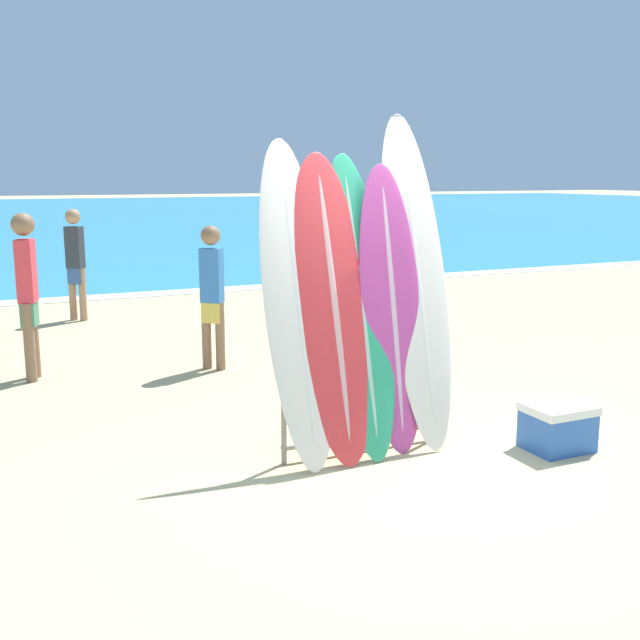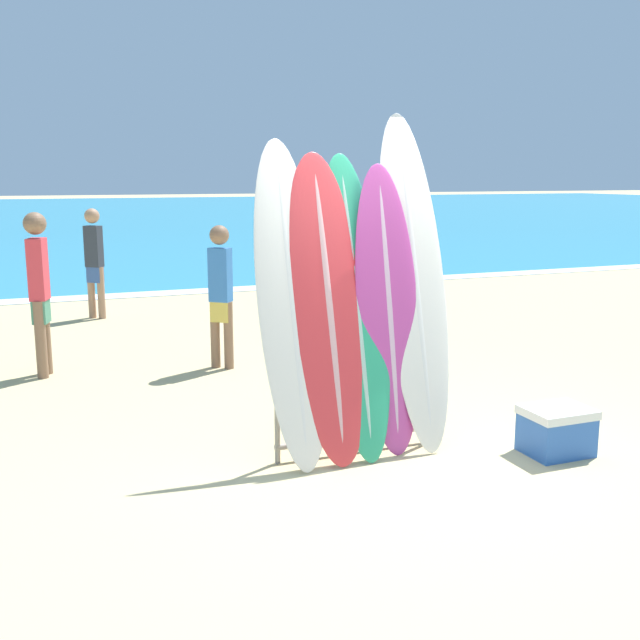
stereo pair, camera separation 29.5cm
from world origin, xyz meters
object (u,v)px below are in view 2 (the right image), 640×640
Objects in this scene: surfboard_slot_4 at (414,281)px; person_far_left at (221,291)px; surfboard_slot_1 at (328,307)px; person_mid_beach at (39,288)px; surfboard_slot_0 at (291,303)px; surfboard_slot_3 at (388,309)px; cooler_box at (556,430)px; surfboard_rack at (359,393)px; person_near_water at (94,259)px; surfboard_slot_2 at (356,306)px.

surfboard_slot_4 is 1.64× the size of person_far_left.
surfboard_slot_1 reaches higher than person_mid_beach.
surfboard_slot_3 is (0.75, -0.05, -0.09)m from surfboard_slot_0.
person_mid_beach is 5.20m from cooler_box.
surfboard_rack is at bearing 49.49° from person_mid_beach.
surfboard_rack is 2.88m from person_far_left.
surfboard_slot_1 is at bearing -40.40° from person_near_water.
person_far_left is at bearing -34.40° from person_near_water.
person_mid_beach is (-2.13, 3.15, -0.19)m from surfboard_slot_2.
surfboard_slot_4 is at bearing 4.17° from surfboard_slot_2.
surfboard_slot_0 is 6.33m from person_near_water.
person_mid_beach is (-2.38, 3.18, -0.15)m from surfboard_slot_3.
person_far_left is (0.17, 2.77, -0.32)m from surfboard_slot_0.
person_mid_beach is at bearing 117.54° from surfboard_slot_0.
surfboard_slot_3 is at bearing -3.89° from surfboard_slot_0.
surfboard_rack reaches higher than cooler_box.
person_near_water is 7.45m from cooler_box.
surfboard_rack is at bearing 157.05° from cooler_box.
surfboard_slot_1 is 1.04× the size of surfboard_slot_3.
person_far_left is at bearing 92.03° from surfboard_slot_1.
surfboard_slot_3 is at bearing 4.25° from surfboard_rack.
surfboard_rack is at bearing -7.62° from surfboard_slot_0.
surfboard_slot_4 is at bearing 3.55° from surfboard_slot_1.
surfboard_slot_3 is 1.56m from cooler_box.
surfboard_slot_1 reaches higher than surfboard_rack.
surfboard_slot_2 reaches higher than surfboard_rack.
surfboard_slot_2 is at bearing 49.76° from person_mid_beach.
surfboard_slot_4 reaches higher than person_near_water.
surfboard_rack is 0.60× the size of surfboard_slot_2.
person_near_water is 3.24m from person_mid_beach.
cooler_box is (1.60, -0.62, -0.94)m from surfboard_slot_1.
surfboard_slot_0 is at bearing 174.80° from surfboard_slot_1.
surfboard_slot_0 is 1.08× the size of surfboard_slot_3.
surfboard_rack is 0.57× the size of surfboard_slot_0.
person_far_left is at bearing 96.76° from surfboard_rack.
surfboard_slot_4 reaches higher than surfboard_slot_1.
person_mid_beach is at bearing 29.01° from person_far_left.
surfboard_slot_0 reaches higher than surfboard_slot_1.
surfboard_slot_1 is 1.40× the size of person_near_water.
cooler_box is (1.13, -0.59, -0.90)m from surfboard_slot_3.
surfboard_slot_2 reaches higher than cooler_box.
surfboard_slot_3 is 1.35× the size of person_near_water.
surfboard_rack is at bearing -169.75° from surfboard_slot_4.
person_mid_beach reaches higher than person_near_water.
surfboard_slot_2 is at bearing 155.44° from cooler_box.
surfboard_slot_1 is 1.45× the size of person_far_left.
person_far_left is at bearing 86.41° from surfboard_slot_0.
surfboard_slot_2 is at bearing -1.89° from surfboard_slot_0.
person_far_left is (-0.34, 2.84, 0.38)m from surfboard_rack.
surfboard_slot_4 is 1.50× the size of person_mid_beach.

